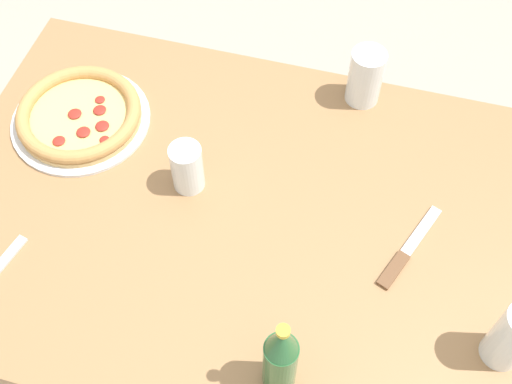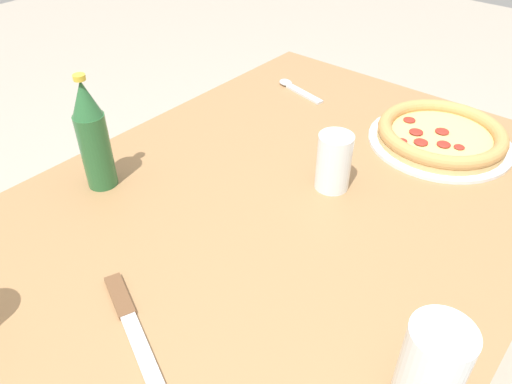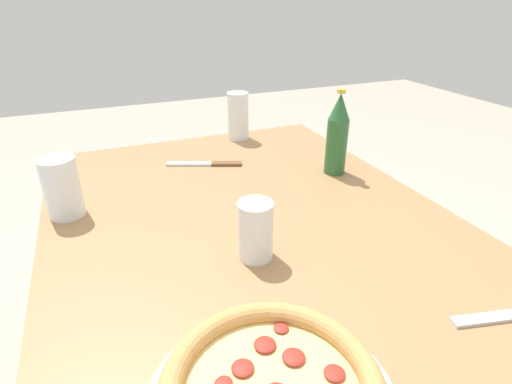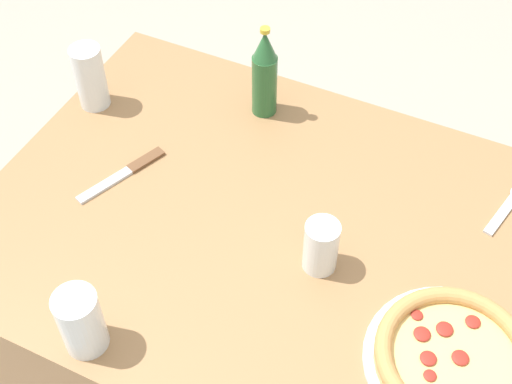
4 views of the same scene
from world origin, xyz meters
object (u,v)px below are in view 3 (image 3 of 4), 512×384
Objects in this scene: beer_bottle at (337,135)px; knife at (208,164)px; glass_mango_juice at (63,191)px; glass_red_wine at (255,233)px; glass_lemonade at (238,118)px.

beer_bottle reaches higher than knife.
glass_red_wine is at bearing -132.77° from glass_mango_juice.
beer_bottle reaches higher than glass_mango_juice.
glass_lemonade is 1.15× the size of glass_mango_juice.
glass_mango_juice is 0.41m from knife.
knife is at bearing 138.82° from glass_lemonade.
glass_red_wine is (-0.31, -0.34, -0.01)m from glass_mango_juice.
beer_bottle is at bearing -92.15° from glass_mango_juice.
knife is (-0.19, 0.16, -0.07)m from glass_lemonade.
knife is (0.16, -0.38, -0.06)m from glass_mango_juice.
glass_mango_juice is 1.18× the size of glass_red_wine.
glass_red_wine is 0.47m from knife.
knife is (0.47, -0.04, -0.05)m from glass_red_wine.
beer_bottle is at bearing -158.06° from glass_lemonade.
beer_bottle is at bearing -51.34° from glass_red_wine.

